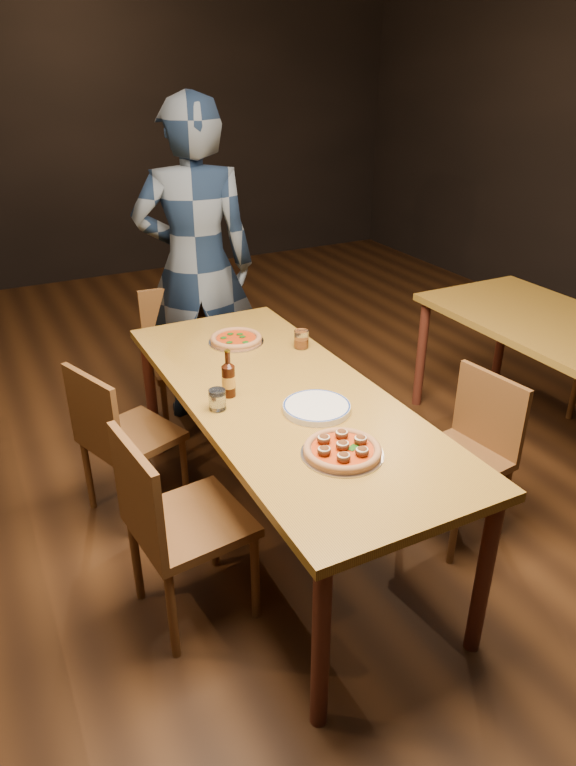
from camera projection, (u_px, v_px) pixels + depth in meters
name	position (u px, v px, depth m)	size (l,w,h in m)	color
ground	(283.00, 530.00, 3.08)	(9.00, 9.00, 0.00)	black
room_shell	(281.00, 114.00, 2.24)	(9.00, 9.00, 9.00)	black
table_main	(283.00, 407.00, 2.78)	(0.80, 2.00, 0.75)	brown
chair_main_nw	(191.00, 521.00, 2.46)	(0.41, 0.41, 0.89)	brown
chair_main_sw	(132.00, 435.00, 3.07)	(0.39, 0.39, 0.84)	brown
chair_main_e	(458.00, 458.00, 2.91)	(0.38, 0.38, 0.82)	brown
chair_end	(185.00, 362.00, 3.77)	(0.41, 0.41, 0.88)	brown
pizza_meatball	(342.00, 449.00, 2.31)	(0.30, 0.30, 0.06)	#B7B7BF
pizza_margherita	(236.00, 339.00, 3.23)	(0.28, 0.28, 0.04)	#B7B7BF
plate_stack	(317.00, 408.00, 2.60)	(0.28, 0.28, 0.03)	white
beer_bottle	(229.00, 380.00, 2.69)	(0.06, 0.06, 0.21)	black
water_glass	(217.00, 400.00, 2.60)	(0.07, 0.07, 0.09)	white
amber_glass	(301.00, 339.00, 3.15)	(0.07, 0.07, 0.09)	#9C4911
diner	(196.00, 267.00, 3.73)	(0.69, 0.45, 1.89)	black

